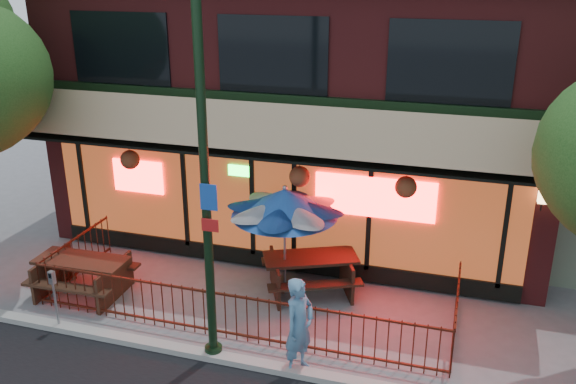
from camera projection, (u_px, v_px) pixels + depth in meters
name	position (u px, v px, depth m)	size (l,w,h in m)	color
ground	(222.00, 343.00, 11.60)	(80.00, 80.00, 0.00)	gray
curb	(212.00, 356.00, 11.13)	(80.00, 0.25, 0.12)	#999993
restaurant_building	(318.00, 68.00, 16.52)	(12.96, 9.49, 8.05)	maroon
patio_fence	(231.00, 301.00, 11.83)	(8.44, 2.62, 1.00)	#44190E
street_light	(206.00, 196.00, 10.13)	(0.43, 0.32, 7.00)	black
picnic_table_left	(83.00, 271.00, 13.16)	(2.03, 1.58, 0.85)	#3E2316
picnic_table_right	(310.00, 268.00, 13.25)	(2.47, 2.24, 0.86)	#341C12
patio_umbrella	(285.00, 202.00, 12.55)	(2.22, 2.22, 2.54)	gray
pedestrian	(299.00, 326.00, 10.52)	(0.66, 0.43, 1.81)	#5484A9
parking_meter_near	(54.00, 290.00, 11.76)	(0.12, 0.11, 1.27)	#9A9DA2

